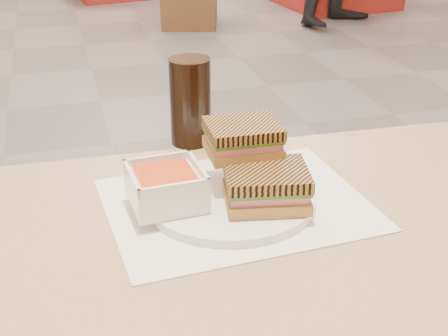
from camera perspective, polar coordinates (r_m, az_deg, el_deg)
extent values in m
cube|color=#A18758|center=(0.88, 2.09, -8.06)|extent=(1.22, 0.73, 0.03)
cylinder|color=#A18758|center=(1.53, 19.17, -10.32)|extent=(0.06, 0.06, 0.72)
cube|color=white|center=(0.98, 1.17, -3.29)|extent=(0.41, 0.33, 0.00)
cylinder|color=white|center=(0.98, 0.54, -2.75)|extent=(0.26, 0.26, 0.01)
cube|color=white|center=(0.94, -5.23, -1.96)|extent=(0.11, 0.11, 0.04)
cube|color=red|center=(0.93, -5.30, -0.62)|extent=(0.09, 0.09, 0.01)
cube|color=white|center=(0.94, -2.34, 0.02)|extent=(0.01, 0.11, 0.01)
cube|color=white|center=(0.92, -8.33, -0.89)|extent=(0.01, 0.11, 0.01)
cube|color=white|center=(0.97, -6.04, 0.82)|extent=(0.11, 0.01, 0.01)
cube|color=white|center=(0.89, -4.49, -1.80)|extent=(0.11, 0.01, 0.01)
cube|color=#BB8E44|center=(0.95, 3.81, -2.60)|extent=(0.14, 0.12, 0.02)
cube|color=#D37077|center=(0.94, 3.83, -1.79)|extent=(0.13, 0.11, 0.01)
cube|color=#386B23|center=(0.94, 3.85, -1.29)|extent=(0.14, 0.12, 0.01)
cube|color=brown|center=(0.93, 3.87, -0.62)|extent=(0.14, 0.12, 0.02)
cube|color=#BB8E44|center=(0.99, 1.71, 1.80)|extent=(0.11, 0.10, 0.02)
cube|color=#D37077|center=(0.98, 1.72, 2.54)|extent=(0.11, 0.09, 0.01)
cube|color=#386B23|center=(0.98, 1.73, 2.99)|extent=(0.11, 0.09, 0.01)
cube|color=brown|center=(0.97, 1.74, 3.59)|extent=(0.11, 0.10, 0.02)
cylinder|color=black|center=(1.17, -3.06, 6.02)|extent=(0.08, 0.08, 0.16)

